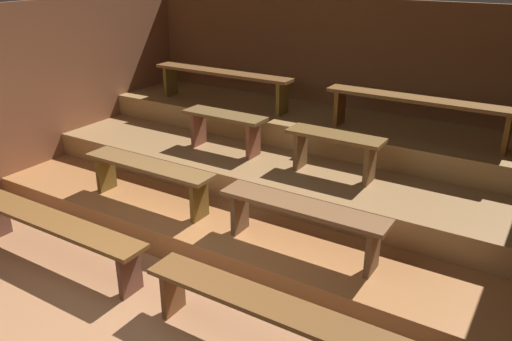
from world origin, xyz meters
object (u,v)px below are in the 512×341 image
(bench_floor_right, at_px, (273,313))
(bench_upper_right, at_px, (419,105))
(bench_lower_right, at_px, (302,215))
(bench_floor_left, at_px, (55,228))
(bench_middle_right, at_px, (335,145))
(bench_upper_left, at_px, (223,77))
(bench_middle_left, at_px, (225,124))
(bench_lower_left, at_px, (149,172))

(bench_floor_right, distance_m, bench_upper_right, 3.12)
(bench_lower_right, xyz_separation_m, bench_upper_right, (0.41, 1.97, 0.61))
(bench_floor_left, xyz_separation_m, bench_lower_right, (2.13, 1.02, 0.28))
(bench_middle_right, distance_m, bench_upper_left, 2.23)
(bench_floor_left, height_order, bench_middle_left, bench_middle_left)
(bench_floor_left, distance_m, bench_floor_right, 2.42)
(bench_lower_left, height_order, bench_upper_left, bench_upper_left)
(bench_lower_right, bearing_deg, bench_upper_right, 78.17)
(bench_middle_left, height_order, bench_upper_left, bench_upper_left)
(bench_middle_left, bearing_deg, bench_upper_left, 126.32)
(bench_lower_left, xyz_separation_m, bench_middle_left, (0.20, 1.13, 0.27))
(bench_floor_right, height_order, bench_lower_right, bench_lower_right)
(bench_floor_left, bearing_deg, bench_lower_right, 25.54)
(bench_floor_left, xyz_separation_m, bench_upper_left, (-0.12, 2.98, 0.89))
(bench_lower_left, relative_size, bench_lower_right, 1.00)
(bench_lower_right, relative_size, bench_upper_left, 0.75)
(bench_middle_left, distance_m, bench_middle_right, 1.43)
(bench_upper_left, height_order, bench_upper_right, same)
(bench_middle_left, height_order, bench_middle_right, same)
(bench_floor_right, relative_size, bench_middle_right, 2.07)
(bench_upper_right, bearing_deg, bench_floor_right, -92.25)
(bench_floor_left, height_order, bench_floor_right, same)
(bench_upper_right, bearing_deg, bench_middle_right, -126.32)
(bench_floor_left, bearing_deg, bench_upper_right, 49.58)
(bench_upper_left, bearing_deg, bench_middle_left, -53.68)
(bench_floor_left, distance_m, bench_lower_left, 1.10)
(bench_lower_left, height_order, bench_middle_left, bench_middle_left)
(bench_floor_left, height_order, bench_upper_right, bench_upper_right)
(bench_lower_left, distance_m, bench_lower_right, 1.84)
(bench_floor_left, relative_size, bench_floor_right, 1.00)
(bench_floor_right, distance_m, bench_upper_left, 4.02)
(bench_lower_left, bearing_deg, bench_middle_left, 79.73)
(bench_upper_left, xyz_separation_m, bench_upper_right, (2.66, 0.00, 0.00))
(bench_floor_right, height_order, bench_upper_right, bench_upper_right)
(bench_lower_left, xyz_separation_m, bench_upper_right, (2.25, 1.97, 0.61))
(bench_lower_right, height_order, bench_upper_right, bench_upper_right)
(bench_lower_right, height_order, bench_middle_left, bench_middle_left)
(bench_floor_left, distance_m, bench_upper_left, 3.12)
(bench_lower_left, height_order, bench_middle_right, bench_middle_right)
(bench_middle_right, xyz_separation_m, bench_upper_left, (-2.04, 0.84, 0.33))
(bench_lower_right, relative_size, bench_middle_right, 1.51)
(bench_lower_left, relative_size, bench_middle_right, 1.51)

